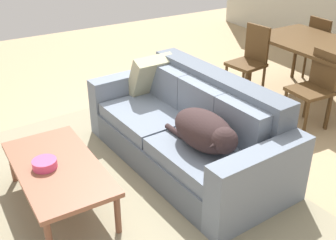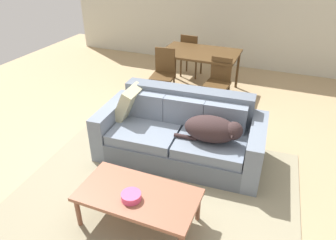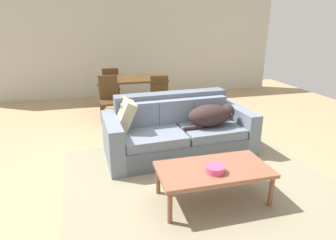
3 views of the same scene
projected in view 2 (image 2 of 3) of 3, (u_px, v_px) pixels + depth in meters
The scene contains 12 objects.
ground_plane at pixel (164, 157), 4.28m from camera, with size 10.00×10.00×0.00m, color tan.
back_partition at pixel (234, 5), 6.81m from camera, with size 8.00×0.12×2.70m, color beige.
area_rug at pixel (154, 196), 3.62m from camera, with size 3.20×2.72×0.01m, color gray.
couch at pixel (181, 134), 4.19m from camera, with size 2.20×1.12×0.86m.
dog_on_left_cushion at pixel (213, 129), 3.76m from camera, with size 0.82×0.41×0.32m.
throw_pillow_by_left_arm at pixel (129, 103), 4.29m from camera, with size 0.15×0.45×0.45m, color #B5B28A.
coffee_table at pixel (138, 197), 3.11m from camera, with size 1.21×0.63×0.40m.
bowl_on_coffee_table at pixel (131, 196), 3.01m from camera, with size 0.20×0.20×0.07m, color #EA4C7F.
dining_table at pixel (200, 55), 5.83m from camera, with size 1.42×0.94×0.78m.
dining_chair_near_left at pixel (164, 72), 5.60m from camera, with size 0.45×0.45×0.94m.
dining_chair_near_right at pixel (218, 81), 5.35m from camera, with size 0.42×0.42×0.87m.
dining_chair_far_left at pixel (190, 54), 6.57m from camera, with size 0.42×0.42×0.91m.
Camera 2 is at (1.36, -3.18, 2.58)m, focal length 33.39 mm.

